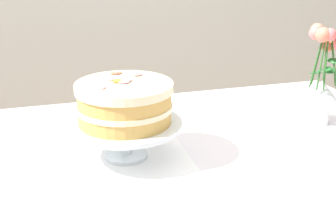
# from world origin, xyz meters

# --- Properties ---
(dining_table) EXTENTS (1.40, 1.00, 0.74)m
(dining_table) POSITION_xyz_m (0.00, -0.03, 0.65)
(dining_table) COLOR white
(dining_table) RESTS_ON ground
(linen_napkin) EXTENTS (0.33, 0.33, 0.00)m
(linen_napkin) POSITION_xyz_m (-0.18, 0.02, 0.74)
(linen_napkin) COLOR white
(linen_napkin) RESTS_ON dining_table
(cake_stand) EXTENTS (0.29, 0.29, 0.10)m
(cake_stand) POSITION_xyz_m (-0.18, 0.02, 0.82)
(cake_stand) COLOR silver
(cake_stand) RESTS_ON linen_napkin
(layer_cake) EXTENTS (0.24, 0.24, 0.11)m
(layer_cake) POSITION_xyz_m (-0.18, 0.02, 0.89)
(layer_cake) COLOR tan
(layer_cake) RESTS_ON cake_stand
(flower_vase) EXTENTS (0.12, 0.12, 0.30)m
(flower_vase) POSITION_xyz_m (0.44, 0.09, 0.89)
(flower_vase) COLOR silver
(flower_vase) RESTS_ON dining_table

